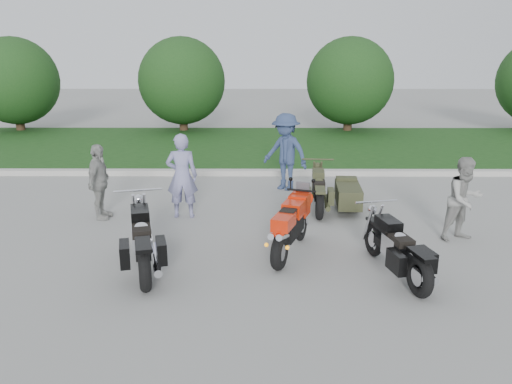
{
  "coord_description": "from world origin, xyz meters",
  "views": [
    {
      "loc": [
        0.21,
        -7.75,
        3.38
      ],
      "look_at": [
        0.16,
        1.4,
        0.8
      ],
      "focal_mm": 35.0,
      "sensor_mm": 36.0,
      "label": 1
    }
  ],
  "objects_px": {
    "sportbike_red": "(291,225)",
    "person_stripe": "(182,176)",
    "cruiser_right": "(398,251)",
    "cruiser_sidecar": "(336,194)",
    "person_grey": "(464,199)",
    "person_back": "(99,182)",
    "cruiser_left": "(143,243)",
    "person_denim": "(286,152)"
  },
  "relations": [
    {
      "from": "person_grey",
      "to": "cruiser_sidecar",
      "type": "bearing_deg",
      "value": 118.71
    },
    {
      "from": "person_grey",
      "to": "person_back",
      "type": "height_order",
      "value": "person_back"
    },
    {
      "from": "sportbike_red",
      "to": "cruiser_sidecar",
      "type": "height_order",
      "value": "sportbike_red"
    },
    {
      "from": "sportbike_red",
      "to": "cruiser_sidecar",
      "type": "relative_size",
      "value": 0.89
    },
    {
      "from": "person_back",
      "to": "person_stripe",
      "type": "bearing_deg",
      "value": -81.68
    },
    {
      "from": "person_stripe",
      "to": "cruiser_right",
      "type": "bearing_deg",
      "value": 140.23
    },
    {
      "from": "sportbike_red",
      "to": "person_stripe",
      "type": "xyz_separation_m",
      "value": [
        -2.14,
        2.04,
        0.34
      ]
    },
    {
      "from": "cruiser_right",
      "to": "person_back",
      "type": "xyz_separation_m",
      "value": [
        -5.44,
        2.78,
        0.37
      ]
    },
    {
      "from": "sportbike_red",
      "to": "cruiser_right",
      "type": "height_order",
      "value": "sportbike_red"
    },
    {
      "from": "cruiser_right",
      "to": "cruiser_sidecar",
      "type": "xyz_separation_m",
      "value": [
        -0.46,
        3.35,
        -0.04
      ]
    },
    {
      "from": "person_stripe",
      "to": "person_grey",
      "type": "relative_size",
      "value": 1.14
    },
    {
      "from": "cruiser_sidecar",
      "to": "person_denim",
      "type": "distance_m",
      "value": 2.11
    },
    {
      "from": "cruiser_sidecar",
      "to": "person_stripe",
      "type": "bearing_deg",
      "value": -167.83
    },
    {
      "from": "cruiser_left",
      "to": "person_grey",
      "type": "distance_m",
      "value": 5.77
    },
    {
      "from": "cruiser_right",
      "to": "person_back",
      "type": "relative_size",
      "value": 1.35
    },
    {
      "from": "cruiser_left",
      "to": "person_denim",
      "type": "relative_size",
      "value": 1.21
    },
    {
      "from": "person_back",
      "to": "cruiser_sidecar",
      "type": "bearing_deg",
      "value": -79.09
    },
    {
      "from": "person_stripe",
      "to": "person_denim",
      "type": "xyz_separation_m",
      "value": [
        2.27,
        2.21,
        0.07
      ]
    },
    {
      "from": "cruiser_right",
      "to": "person_stripe",
      "type": "bearing_deg",
      "value": 130.1
    },
    {
      "from": "cruiser_sidecar",
      "to": "person_back",
      "type": "bearing_deg",
      "value": -169.16
    },
    {
      "from": "person_denim",
      "to": "cruiser_right",
      "type": "bearing_deg",
      "value": -38.0
    },
    {
      "from": "sportbike_red",
      "to": "cruiser_sidecar",
      "type": "xyz_separation_m",
      "value": [
        1.15,
        2.5,
        -0.16
      ]
    },
    {
      "from": "sportbike_red",
      "to": "person_grey",
      "type": "relative_size",
      "value": 1.21
    },
    {
      "from": "person_denim",
      "to": "person_grey",
      "type": "bearing_deg",
      "value": -12.73
    },
    {
      "from": "sportbike_red",
      "to": "cruiser_left",
      "type": "xyz_separation_m",
      "value": [
        -2.38,
        -0.63,
        -0.08
      ]
    },
    {
      "from": "cruiser_left",
      "to": "person_denim",
      "type": "bearing_deg",
      "value": 48.06
    },
    {
      "from": "sportbike_red",
      "to": "person_denim",
      "type": "relative_size",
      "value": 0.99
    },
    {
      "from": "cruiser_sidecar",
      "to": "sportbike_red",
      "type": "bearing_deg",
      "value": -110.35
    },
    {
      "from": "cruiser_right",
      "to": "person_denim",
      "type": "xyz_separation_m",
      "value": [
        -1.47,
        5.11,
        0.54
      ]
    },
    {
      "from": "person_denim",
      "to": "person_back",
      "type": "relative_size",
      "value": 1.22
    },
    {
      "from": "cruiser_left",
      "to": "person_back",
      "type": "xyz_separation_m",
      "value": [
        -1.46,
        2.56,
        0.32
      ]
    },
    {
      "from": "cruiser_left",
      "to": "person_stripe",
      "type": "bearing_deg",
      "value": 70.06
    },
    {
      "from": "sportbike_red",
      "to": "cruiser_right",
      "type": "xyz_separation_m",
      "value": [
        1.6,
        -0.86,
        -0.13
      ]
    },
    {
      "from": "person_grey",
      "to": "person_stripe",
      "type": "bearing_deg",
      "value": 145.33
    },
    {
      "from": "sportbike_red",
      "to": "cruiser_sidecar",
      "type": "bearing_deg",
      "value": 84.52
    },
    {
      "from": "sportbike_red",
      "to": "person_stripe",
      "type": "relative_size",
      "value": 1.07
    },
    {
      "from": "cruiser_right",
      "to": "person_grey",
      "type": "height_order",
      "value": "person_grey"
    },
    {
      "from": "person_grey",
      "to": "person_back",
      "type": "distance_m",
      "value": 7.15
    },
    {
      "from": "person_grey",
      "to": "person_denim",
      "type": "bearing_deg",
      "value": 110.32
    },
    {
      "from": "cruiser_sidecar",
      "to": "person_grey",
      "type": "relative_size",
      "value": 1.36
    },
    {
      "from": "sportbike_red",
      "to": "cruiser_left",
      "type": "distance_m",
      "value": 2.47
    },
    {
      "from": "person_back",
      "to": "person_grey",
      "type": "bearing_deg",
      "value": -95.14
    }
  ]
}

